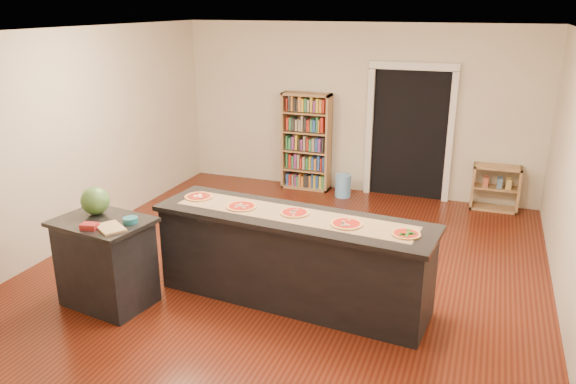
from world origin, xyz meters
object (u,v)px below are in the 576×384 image
(side_counter, at_px, (106,262))
(waste_bin, at_px, (343,186))
(bookshelf, at_px, (306,142))
(watermelon, at_px, (95,201))
(low_shelf, at_px, (495,188))
(kitchen_island, at_px, (293,258))

(side_counter, relative_size, waste_bin, 2.55)
(bookshelf, xyz_separation_m, watermelon, (-0.89, -4.37, 0.28))
(low_shelf, relative_size, watermelon, 2.39)
(side_counter, xyz_separation_m, low_shelf, (3.84, 4.50, -0.13))
(watermelon, bearing_deg, kitchen_island, 16.99)
(kitchen_island, relative_size, side_counter, 3.09)
(low_shelf, bearing_deg, kitchen_island, -118.16)
(waste_bin, bearing_deg, side_counter, -108.84)
(low_shelf, xyz_separation_m, watermelon, (-4.00, -4.37, 0.75))
(bookshelf, distance_m, watermelon, 4.47)
(side_counter, distance_m, bookshelf, 4.57)
(low_shelf, height_order, watermelon, watermelon)
(low_shelf, xyz_separation_m, waste_bin, (-2.38, -0.22, -0.16))
(bookshelf, height_order, waste_bin, bookshelf)
(side_counter, distance_m, waste_bin, 4.53)
(waste_bin, bearing_deg, bookshelf, 163.08)
(bookshelf, bearing_deg, waste_bin, -16.92)
(waste_bin, xyz_separation_m, watermelon, (-1.62, -4.15, 0.92))
(low_shelf, bearing_deg, waste_bin, -174.79)
(side_counter, distance_m, low_shelf, 5.92)
(side_counter, height_order, watermelon, watermelon)
(kitchen_island, height_order, side_counter, kitchen_island)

